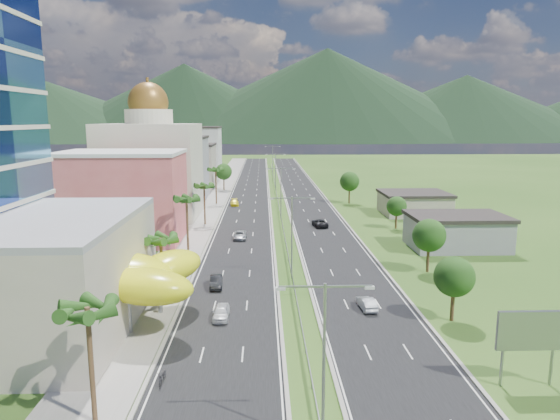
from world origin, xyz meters
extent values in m
plane|color=#2D5119|center=(0.00, 0.00, 0.00)|extent=(500.00, 500.00, 0.00)
cube|color=black|center=(-7.50, 90.00, 0.02)|extent=(11.00, 260.00, 0.04)
cube|color=black|center=(7.50, 90.00, 0.02)|extent=(11.00, 260.00, 0.04)
cube|color=gray|center=(-17.00, 90.00, 0.06)|extent=(7.00, 260.00, 0.12)
cube|color=gray|center=(0.00, 72.00, 0.62)|extent=(0.08, 216.00, 0.28)
cube|color=gray|center=(0.00, 174.00, 0.35)|extent=(0.10, 0.12, 0.70)
cylinder|color=gray|center=(0.00, -25.00, 5.50)|extent=(0.20, 0.20, 11.00)
cube|color=gray|center=(-1.44, -25.00, 10.80)|extent=(2.88, 0.12, 0.12)
cube|color=gray|center=(1.44, -25.00, 10.80)|extent=(2.88, 0.12, 0.12)
cube|color=silver|center=(-2.72, -25.00, 10.70)|extent=(0.60, 0.25, 0.18)
cube|color=silver|center=(2.72, -25.00, 10.70)|extent=(0.60, 0.25, 0.18)
cylinder|color=gray|center=(0.00, 10.00, 5.50)|extent=(0.20, 0.20, 11.00)
cube|color=gray|center=(-1.44, 10.00, 10.80)|extent=(2.88, 0.12, 0.12)
cube|color=gray|center=(1.44, 10.00, 10.80)|extent=(2.88, 0.12, 0.12)
cube|color=silver|center=(-2.72, 10.00, 10.70)|extent=(0.60, 0.25, 0.18)
cube|color=silver|center=(2.72, 10.00, 10.70)|extent=(0.60, 0.25, 0.18)
cylinder|color=gray|center=(0.00, 50.00, 5.50)|extent=(0.20, 0.20, 11.00)
cube|color=gray|center=(-1.44, 50.00, 10.80)|extent=(2.88, 0.12, 0.12)
cube|color=gray|center=(1.44, 50.00, 10.80)|extent=(2.88, 0.12, 0.12)
cube|color=silver|center=(-2.72, 50.00, 10.70)|extent=(0.60, 0.25, 0.18)
cube|color=silver|center=(2.72, 50.00, 10.70)|extent=(0.60, 0.25, 0.18)
cylinder|color=gray|center=(0.00, 95.00, 5.50)|extent=(0.20, 0.20, 11.00)
cube|color=gray|center=(-1.44, 95.00, 10.80)|extent=(2.88, 0.12, 0.12)
cube|color=gray|center=(1.44, 95.00, 10.80)|extent=(2.88, 0.12, 0.12)
cube|color=silver|center=(-2.72, 95.00, 10.70)|extent=(0.60, 0.25, 0.18)
cube|color=silver|center=(2.72, 95.00, 10.70)|extent=(0.60, 0.25, 0.18)
cylinder|color=gray|center=(0.00, 140.00, 5.50)|extent=(0.20, 0.20, 11.00)
cube|color=gray|center=(-1.44, 140.00, 10.80)|extent=(2.88, 0.12, 0.12)
cube|color=gray|center=(1.44, 140.00, 10.80)|extent=(2.88, 0.12, 0.12)
cube|color=silver|center=(-2.72, 140.00, 10.70)|extent=(0.60, 0.25, 0.18)
cube|color=silver|center=(2.72, 140.00, 10.70)|extent=(0.60, 0.25, 0.18)
cylinder|color=gray|center=(-24.00, -2.00, 2.00)|extent=(0.50, 0.50, 4.00)
cylinder|color=gray|center=(-17.00, -7.00, 2.00)|extent=(0.50, 0.50, 4.00)
cylinder|color=gray|center=(-21.00, -10.00, 2.00)|extent=(0.50, 0.50, 4.00)
cylinder|color=gray|center=(-15.00, -2.00, 2.00)|extent=(0.50, 0.50, 4.00)
cube|color=#CE5456|center=(-28.00, 32.00, 7.50)|extent=(20.00, 15.00, 15.00)
cube|color=beige|center=(-28.00, 55.00, 10.00)|extent=(20.00, 20.00, 20.00)
cylinder|color=beige|center=(-28.00, 55.00, 21.50)|extent=(10.00, 10.00, 3.00)
sphere|color=brown|center=(-28.00, 55.00, 24.50)|extent=(8.40, 8.40, 8.40)
cube|color=gray|center=(-27.00, 80.00, 8.00)|extent=(16.00, 15.00, 16.00)
cube|color=#A29885|center=(-27.00, 102.00, 6.50)|extent=(16.00, 15.00, 13.00)
cube|color=silver|center=(-27.00, 125.00, 9.00)|extent=(16.00, 15.00, 18.00)
cylinder|color=gray|center=(15.00, -18.00, 1.60)|extent=(0.24, 0.24, 3.20)
cylinder|color=gray|center=(19.00, -18.00, 1.60)|extent=(0.24, 0.24, 3.20)
cube|color=#D85919|center=(17.00, -18.00, 4.60)|extent=(5.20, 0.35, 3.20)
cube|color=gray|center=(28.00, 25.00, 2.50)|extent=(15.00, 10.00, 5.00)
cube|color=#A29885|center=(30.00, 55.00, 2.20)|extent=(14.00, 12.00, 4.40)
cylinder|color=#47301C|center=(-15.50, -22.00, 4.25)|extent=(0.36, 0.36, 8.50)
cylinder|color=#47301C|center=(-15.50, 2.00, 3.75)|extent=(0.36, 0.36, 7.50)
cylinder|color=#47301C|center=(-15.50, 22.00, 4.50)|extent=(0.36, 0.36, 9.00)
cylinder|color=#47301C|center=(-15.50, 45.00, 4.00)|extent=(0.36, 0.36, 8.00)
cylinder|color=#47301C|center=(-15.50, 70.00, 4.40)|extent=(0.36, 0.36, 8.80)
cylinder|color=#47301C|center=(-15.50, 95.00, 2.45)|extent=(0.40, 0.40, 4.90)
sphere|color=#244D18|center=(-15.50, 95.00, 5.60)|extent=(4.90, 4.90, 4.90)
cylinder|color=#47301C|center=(16.00, -5.00, 2.10)|extent=(0.40, 0.40, 4.20)
sphere|color=#244D18|center=(16.00, -5.00, 4.80)|extent=(4.20, 4.20, 4.20)
cylinder|color=#47301C|center=(19.00, 12.00, 2.27)|extent=(0.40, 0.40, 4.55)
sphere|color=#244D18|center=(19.00, 12.00, 5.20)|extent=(4.55, 4.55, 4.55)
cylinder|color=#47301C|center=(22.00, 40.00, 1.92)|extent=(0.40, 0.40, 3.85)
sphere|color=#244D18|center=(22.00, 40.00, 4.40)|extent=(3.85, 3.85, 3.85)
cylinder|color=#47301C|center=(18.00, 70.00, 2.45)|extent=(0.40, 0.40, 4.90)
sphere|color=#244D18|center=(18.00, 70.00, 5.60)|extent=(4.90, 4.90, 4.90)
imported|color=white|center=(-8.26, -3.70, 0.73)|extent=(1.70, 4.10, 1.39)
imported|color=black|center=(-9.73, 6.51, 0.76)|extent=(1.80, 4.47, 1.44)
imported|color=#96999D|center=(-7.87, 32.29, 0.72)|extent=(2.33, 4.91, 1.35)
imported|color=gold|center=(-10.84, 67.64, 0.76)|extent=(2.48, 5.13, 1.44)
imported|color=#B5B8BE|center=(7.70, -1.52, 0.71)|extent=(1.82, 4.21, 1.35)
imported|color=black|center=(7.41, 42.29, 0.78)|extent=(3.09, 5.58, 1.48)
imported|color=black|center=(-11.88, -16.77, 0.72)|extent=(0.70, 2.15, 1.37)
camera|label=1|loc=(-3.73, -53.89, 20.77)|focal=32.00mm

